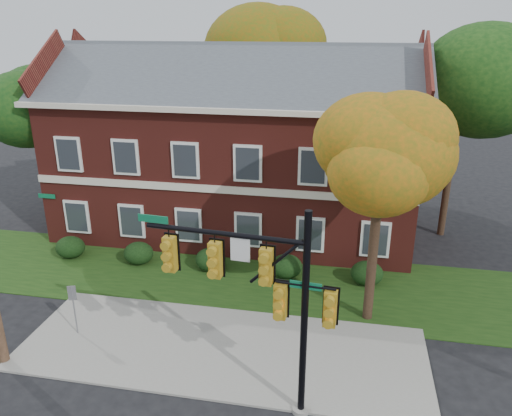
% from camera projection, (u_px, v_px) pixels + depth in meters
% --- Properties ---
extents(ground, '(120.00, 120.00, 0.00)m').
position_uv_depth(ground, '(214.00, 368.00, 16.43)').
color(ground, black).
rests_on(ground, ground).
extents(sidewalk, '(14.00, 5.00, 0.08)m').
position_uv_depth(sidewalk, '(222.00, 349.00, 17.33)').
color(sidewalk, gray).
rests_on(sidewalk, ground).
extents(grass_strip, '(30.00, 6.00, 0.04)m').
position_uv_depth(grass_strip, '(250.00, 281.00, 21.94)').
color(grass_strip, '#193811').
rests_on(grass_strip, ground).
extents(apartment_building, '(18.80, 8.80, 9.74)m').
position_uv_depth(apartment_building, '(235.00, 138.00, 26.02)').
color(apartment_building, maroon).
rests_on(apartment_building, ground).
extents(hedge_far_left, '(1.40, 1.26, 1.05)m').
position_uv_depth(hedge_far_left, '(70.00, 247.00, 24.00)').
color(hedge_far_left, black).
rests_on(hedge_far_left, ground).
extents(hedge_left, '(1.40, 1.26, 1.05)m').
position_uv_depth(hedge_left, '(139.00, 253.00, 23.38)').
color(hedge_left, black).
rests_on(hedge_left, ground).
extents(hedge_center, '(1.40, 1.26, 1.05)m').
position_uv_depth(hedge_center, '(211.00, 260.00, 22.76)').
color(hedge_center, black).
rests_on(hedge_center, ground).
extents(hedge_right, '(1.40, 1.26, 1.05)m').
position_uv_depth(hedge_right, '(287.00, 266.00, 22.14)').
color(hedge_right, black).
rests_on(hedge_right, ground).
extents(hedge_far_right, '(1.40, 1.26, 1.05)m').
position_uv_depth(hedge_far_right, '(367.00, 273.00, 21.52)').
color(hedge_far_right, black).
rests_on(hedge_far_right, ground).
extents(tree_near_right, '(4.50, 4.25, 8.58)m').
position_uv_depth(tree_near_right, '(389.00, 150.00, 16.72)').
color(tree_near_right, black).
rests_on(tree_near_right, ground).
extents(tree_left_rear, '(5.40, 5.10, 8.88)m').
position_uv_depth(tree_left_rear, '(49.00, 104.00, 26.13)').
color(tree_left_rear, black).
rests_on(tree_left_rear, ground).
extents(tree_right_rear, '(6.30, 5.95, 10.62)m').
position_uv_depth(tree_right_rear, '(470.00, 80.00, 23.71)').
color(tree_right_rear, black).
rests_on(tree_right_rear, ground).
extents(tree_far_rear, '(6.84, 6.46, 11.52)m').
position_uv_depth(tree_far_rear, '(283.00, 53.00, 31.64)').
color(tree_far_rear, black).
rests_on(tree_far_rear, ground).
extents(traffic_signal, '(5.64, 0.75, 6.31)m').
position_uv_depth(traffic_signal, '(264.00, 289.00, 13.53)').
color(traffic_signal, gray).
rests_on(traffic_signal, ground).
extents(sign_post, '(0.29, 0.12, 2.00)m').
position_uv_depth(sign_post, '(73.00, 302.00, 17.73)').
color(sign_post, slate).
rests_on(sign_post, ground).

